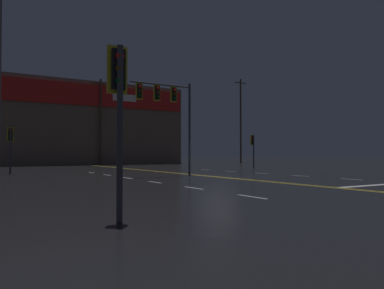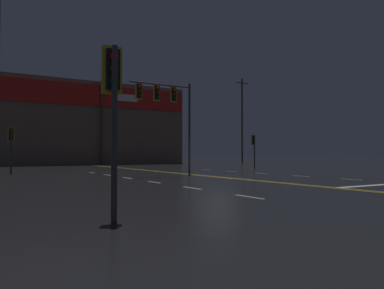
% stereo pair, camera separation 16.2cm
% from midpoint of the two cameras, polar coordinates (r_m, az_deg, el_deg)
% --- Properties ---
extents(ground_plane, '(200.00, 200.00, 0.00)m').
position_cam_midpoint_polar(ground_plane, '(22.36, 3.77, -4.96)').
color(ground_plane, black).
extents(road_markings, '(14.82, 60.00, 0.01)m').
position_cam_midpoint_polar(road_markings, '(21.68, 8.22, -5.05)').
color(road_markings, gold).
rests_on(road_markings, ground).
extents(traffic_signal_median, '(4.16, 0.36, 5.91)m').
position_cam_midpoint_polar(traffic_signal_median, '(23.39, -4.26, 6.58)').
color(traffic_signal_median, '#38383D').
rests_on(traffic_signal_median, ground).
extents(traffic_signal_corner_northwest, '(0.42, 0.36, 3.21)m').
position_cam_midpoint_polar(traffic_signal_corner_northwest, '(28.76, -26.08, 0.66)').
color(traffic_signal_corner_northwest, '#38383D').
rests_on(traffic_signal_corner_northwest, ground).
extents(traffic_signal_corner_southwest, '(0.42, 0.36, 3.61)m').
position_cam_midpoint_polar(traffic_signal_corner_southwest, '(7.91, -11.76, 7.89)').
color(traffic_signal_corner_southwest, '#38383D').
rests_on(traffic_signal_corner_southwest, ground).
extents(traffic_signal_corner_northeast, '(0.42, 0.36, 3.24)m').
position_cam_midpoint_polar(traffic_signal_corner_northeast, '(37.30, 9.14, 0.12)').
color(traffic_signal_corner_northeast, '#38383D').
rests_on(traffic_signal_corner_northeast, ground).
extents(building_backdrop, '(26.14, 10.23, 10.47)m').
position_cam_midpoint_polar(building_backdrop, '(52.66, -17.01, 2.84)').
color(building_backdrop, brown).
rests_on(building_backdrop, ground).
extents(utility_pole_row, '(46.65, 0.26, 12.99)m').
position_cam_midpoint_polar(utility_pole_row, '(48.06, -13.62, 4.45)').
color(utility_pole_row, '#4C3828').
rests_on(utility_pole_row, ground).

